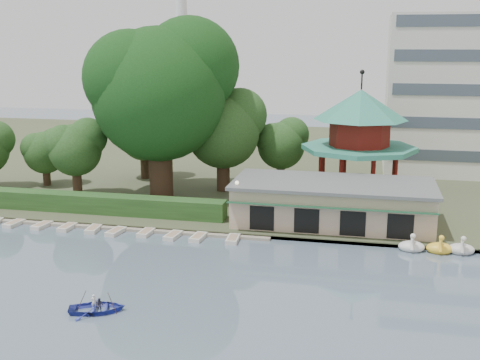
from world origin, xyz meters
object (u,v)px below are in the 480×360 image
(boathouse, at_px, (333,202))
(pavilion, at_px, (359,133))
(dock, at_px, (93,225))
(big_tree, at_px, (161,85))
(rowboat_with_passengers, at_px, (97,304))

(boathouse, height_order, pavilion, pavilion)
(dock, height_order, big_tree, big_tree)
(dock, relative_size, pavilion, 2.52)
(big_tree, bearing_deg, dock, -106.15)
(dock, distance_m, rowboat_with_passengers, 18.95)
(boathouse, distance_m, rowboat_with_passengers, 25.68)
(dock, relative_size, boathouse, 1.83)
(dock, xyz_separation_m, rowboat_with_passengers, (8.45, -16.96, 0.40))
(dock, height_order, boathouse, boathouse)
(pavilion, bearing_deg, big_tree, -169.73)
(pavilion, xyz_separation_m, rowboat_with_passengers, (-15.55, -31.76, -6.96))
(dock, bearing_deg, pavilion, 31.66)
(boathouse, height_order, rowboat_with_passengers, boathouse)
(boathouse, relative_size, rowboat_with_passengers, 3.15)
(boathouse, xyz_separation_m, rowboat_with_passengers, (-13.55, -21.73, -1.85))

